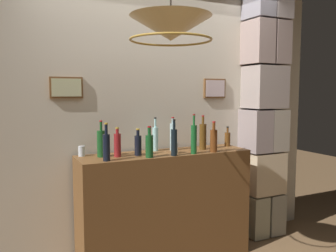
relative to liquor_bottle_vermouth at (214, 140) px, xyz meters
The scene contains 18 objects.
panelled_rear_partition 0.71m from the liquor_bottle_vermouth, 132.62° to the left, with size 3.78×0.15×2.86m.
stone_pillar 0.90m from the liquor_bottle_vermouth, 19.42° to the left, with size 0.46×0.38×2.79m.
bar_shelf_unit 0.77m from the liquor_bottle_vermouth, 158.77° to the left, with size 1.61×0.43×1.03m, color brown.
liquor_bottle_vermouth is the anchor object (origin of this frame).
liquor_bottle_amaro 0.64m from the liquor_bottle_vermouth, behind, with size 0.07×0.07×0.27m.
liquor_bottle_tequila 0.55m from the liquor_bottle_vermouth, 148.29° to the left, with size 0.05×0.05×0.32m.
liquor_bottle_mezcal 1.01m from the liquor_bottle_vermouth, behind, with size 0.06×0.06×0.31m.
liquor_bottle_rum 0.21m from the liquor_bottle_vermouth, behind, with size 0.05×0.05×0.36m.
liquor_bottle_brandy 1.02m from the liquor_bottle_vermouth, 168.15° to the left, with size 0.07×0.07×0.31m.
liquor_bottle_bourbon 0.40m from the liquor_bottle_vermouth, 36.45° to the left, with size 0.06×0.06×0.20m.
liquor_bottle_whiskey 0.17m from the liquor_bottle_vermouth, 94.49° to the left, with size 0.07×0.07×0.33m.
liquor_bottle_vodka 0.71m from the liquor_bottle_vermouth, 168.91° to the left, with size 0.06×0.06×0.24m.
liquor_bottle_port 0.41m from the liquor_bottle_vermouth, behind, with size 0.05×0.05×0.32m.
liquor_bottle_rye 0.39m from the liquor_bottle_vermouth, 139.82° to the left, with size 0.05×0.05×0.32m.
liquor_bottle_gin 0.89m from the liquor_bottle_vermouth, behind, with size 0.06×0.06×0.25m.
glass_tumbler_rocks 0.38m from the liquor_bottle_vermouth, 166.34° to the left, with size 0.06×0.06×0.10m.
glass_tumbler_highball 1.19m from the liquor_bottle_vermouth, 164.84° to the left, with size 0.06×0.06×0.09m.
pendant_lamp 1.19m from the liquor_bottle_vermouth, 145.33° to the right, with size 0.58×0.58×0.60m.
Camera 1 is at (-1.33, -2.03, 1.58)m, focal length 36.95 mm.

